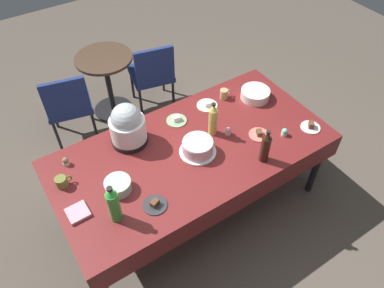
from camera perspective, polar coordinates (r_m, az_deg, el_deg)
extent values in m
plane|color=brown|center=(3.51, 0.00, -9.04)|extent=(9.00, 9.00, 0.00)
cube|color=maroon|center=(2.93, 0.00, -0.94)|extent=(2.20, 1.10, 0.04)
cylinder|color=black|center=(3.50, 18.52, -3.09)|extent=(0.06, 0.06, 0.71)
cylinder|color=black|center=(3.31, -19.76, -7.35)|extent=(0.06, 0.06, 0.71)
cylinder|color=black|center=(3.92, 8.81, 5.59)|extent=(0.06, 0.06, 0.71)
cube|color=maroon|center=(2.75, 6.29, -9.52)|extent=(2.20, 0.01, 0.18)
cube|color=maroon|center=(3.35, -5.10, 3.55)|extent=(2.20, 0.01, 0.18)
cylinder|color=silver|center=(2.89, 0.87, -1.17)|extent=(0.29, 0.29, 0.01)
cylinder|color=beige|center=(2.85, 0.88, -0.42)|extent=(0.24, 0.24, 0.10)
cylinder|color=silver|center=(2.81, 0.90, 0.33)|extent=(0.23, 0.23, 0.01)
cylinder|color=black|center=(3.00, -9.48, 0.73)|extent=(0.29, 0.29, 0.04)
cylinder|color=white|center=(2.92, -9.74, 2.27)|extent=(0.28, 0.28, 0.18)
sphere|color=#B2BCC1|center=(2.85, -10.02, 3.86)|extent=(0.24, 0.24, 0.24)
cylinder|color=#B2C6BC|center=(2.68, -11.24, -6.22)|extent=(0.19, 0.19, 0.08)
cylinder|color=silver|center=(3.39, 9.64, 7.54)|extent=(0.26, 0.26, 0.08)
cylinder|color=white|center=(3.23, 17.63, 2.45)|extent=(0.16, 0.16, 0.01)
cube|color=brown|center=(3.21, 17.75, 2.82)|extent=(0.07, 0.07, 0.05)
cylinder|color=#2D2D33|center=(2.60, -5.68, -9.25)|extent=(0.17, 0.17, 0.01)
cube|color=brown|center=(2.58, -5.72, -8.94)|extent=(0.07, 0.06, 0.04)
cylinder|color=beige|center=(3.29, 2.32, 5.91)|extent=(0.18, 0.18, 0.01)
cube|color=white|center=(3.27, 2.33, 6.22)|extent=(0.07, 0.08, 0.04)
cylinder|color=#E07266|center=(3.07, 10.19, 1.40)|extent=(0.17, 0.17, 0.01)
cube|color=brown|center=(3.05, 10.25, 1.72)|extent=(0.06, 0.07, 0.04)
cylinder|color=#8CA87F|center=(3.14, -2.38, 3.61)|extent=(0.17, 0.17, 0.01)
cube|color=white|center=(3.13, -2.39, 3.93)|extent=(0.06, 0.05, 0.04)
cylinder|color=beige|center=(3.03, 5.52, 1.73)|extent=(0.05, 0.05, 0.03)
sphere|color=pink|center=(3.01, 5.56, 2.12)|extent=(0.05, 0.05, 0.05)
cylinder|color=beige|center=(3.10, 13.90, 1.54)|extent=(0.05, 0.05, 0.03)
sphere|color=#6BC6B2|center=(3.08, 13.99, 1.92)|extent=(0.05, 0.05, 0.05)
cylinder|color=beige|center=(2.95, -18.67, -2.76)|extent=(0.05, 0.05, 0.03)
sphere|color=brown|center=(2.93, -18.80, -2.39)|extent=(0.05, 0.05, 0.05)
cylinder|color=#33190F|center=(2.81, 11.09, -0.75)|extent=(0.07, 0.07, 0.23)
cone|color=#33190F|center=(2.71, 11.50, 1.26)|extent=(0.06, 0.06, 0.05)
cylinder|color=black|center=(2.69, 11.60, 1.77)|extent=(0.03, 0.03, 0.02)
cylinder|color=green|center=(2.48, -11.80, -9.33)|extent=(0.08, 0.08, 0.26)
cone|color=green|center=(2.35, -12.36, -7.22)|extent=(0.07, 0.07, 0.05)
cylinder|color=black|center=(2.33, -12.49, -6.72)|extent=(0.04, 0.04, 0.02)
cylinder|color=gold|center=(2.96, 3.20, 3.40)|extent=(0.07, 0.07, 0.24)
cone|color=gold|center=(2.86, 3.32, 5.54)|extent=(0.06, 0.06, 0.05)
cylinder|color=black|center=(2.84, 3.35, 6.05)|extent=(0.03, 0.03, 0.02)
cylinder|color=tan|center=(3.35, 4.88, 7.62)|extent=(0.07, 0.07, 0.09)
torus|color=tan|center=(3.38, 5.54, 7.95)|extent=(0.06, 0.01, 0.06)
cylinder|color=olive|center=(2.81, -19.33, -5.51)|extent=(0.08, 0.08, 0.08)
torus|color=olive|center=(2.81, -18.35, -5.02)|extent=(0.05, 0.01, 0.05)
cube|color=pink|center=(2.65, -17.04, -9.98)|extent=(0.14, 0.14, 0.02)
cube|color=navy|center=(4.01, -18.32, 5.84)|extent=(0.52, 0.52, 0.05)
cube|color=navy|center=(3.71, -18.71, 6.60)|extent=(0.42, 0.13, 0.40)
cylinder|color=black|center=(4.30, -15.51, 5.75)|extent=(0.04, 0.04, 0.40)
cylinder|color=black|center=(4.31, -20.41, 4.44)|extent=(0.04, 0.04, 0.40)
cylinder|color=black|center=(4.01, -14.61, 2.47)|extent=(0.04, 0.04, 0.40)
cylinder|color=black|center=(4.02, -19.85, 1.08)|extent=(0.04, 0.04, 0.40)
cube|color=navy|center=(4.24, -6.31, 10.64)|extent=(0.52, 0.52, 0.05)
cube|color=navy|center=(3.95, -5.73, 11.72)|extent=(0.42, 0.13, 0.40)
cylinder|color=black|center=(4.56, -4.45, 10.18)|extent=(0.04, 0.04, 0.40)
cylinder|color=black|center=(4.49, -9.12, 9.06)|extent=(0.04, 0.04, 0.40)
cylinder|color=black|center=(4.27, -2.88, 7.39)|extent=(0.04, 0.04, 0.40)
cylinder|color=black|center=(4.20, -7.81, 6.16)|extent=(0.04, 0.04, 0.40)
cylinder|color=#473323|center=(4.06, -13.37, 12.64)|extent=(0.60, 0.60, 0.03)
cylinder|color=black|center=(4.26, -12.57, 8.75)|extent=(0.06, 0.06, 0.67)
cylinder|color=black|center=(4.48, -11.87, 5.27)|extent=(0.44, 0.44, 0.02)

